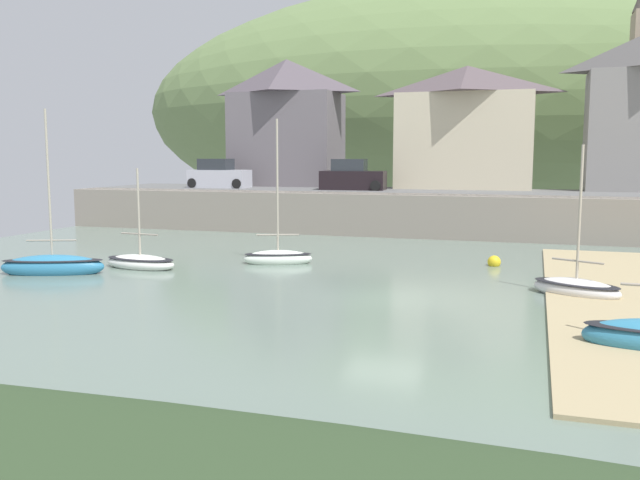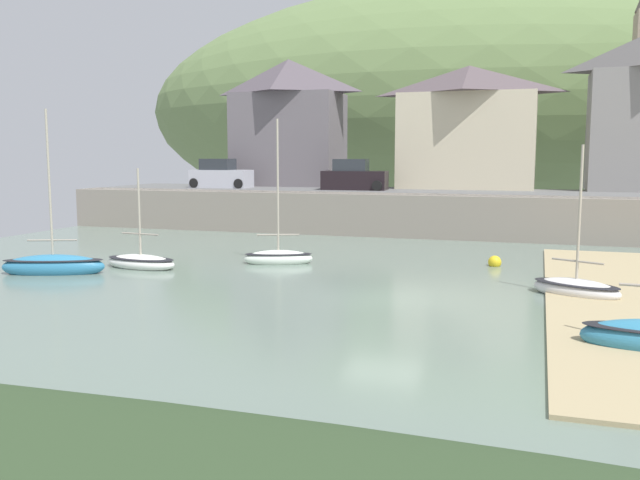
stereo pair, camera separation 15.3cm
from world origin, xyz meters
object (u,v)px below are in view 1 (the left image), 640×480
(sailboat_tall_mast, at_px, (278,257))
(parked_car_near_slipway, at_px, (219,176))
(parked_car_by_wall, at_px, (352,177))
(sailboat_far_left, at_px, (140,262))
(waterfront_building_left, at_px, (287,122))
(waterfront_building_centre, at_px, (466,127))
(mooring_buoy, at_px, (494,262))
(fishing_boat_green, at_px, (53,266))
(sailboat_blue_trim, at_px, (576,288))

(sailboat_tall_mast, distance_m, parked_car_near_slipway, 18.45)
(parked_car_by_wall, bearing_deg, sailboat_far_left, -106.94)
(waterfront_building_left, relative_size, parked_car_near_slipway, 2.19)
(sailboat_tall_mast, height_order, parked_car_near_slipway, sailboat_tall_mast)
(waterfront_building_centre, xyz_separation_m, parked_car_near_slipway, (-16.00, -4.50, -3.28))
(sailboat_far_left, xyz_separation_m, parked_car_by_wall, (4.22, 17.91, 2.96))
(parked_car_by_wall, bearing_deg, waterfront_building_centre, 30.59)
(waterfront_building_left, distance_m, sailboat_tall_mast, 21.85)
(parked_car_by_wall, bearing_deg, waterfront_building_left, 139.99)
(waterfront_building_left, xyz_separation_m, mooring_buoy, (15.75, -17.44, -6.82))
(fishing_boat_green, height_order, parked_car_by_wall, fishing_boat_green)
(waterfront_building_left, xyz_separation_m, parked_car_near_slipway, (-3.27, -4.50, -3.78))
(waterfront_building_centre, bearing_deg, parked_car_near_slipway, -164.29)
(waterfront_building_left, bearing_deg, parked_car_by_wall, -36.34)
(parked_car_near_slipway, bearing_deg, parked_car_by_wall, 0.16)
(sailboat_far_left, distance_m, parked_car_near_slipway, 18.88)
(parked_car_by_wall, distance_m, mooring_buoy, 16.42)
(sailboat_tall_mast, bearing_deg, parked_car_by_wall, 72.54)
(sailboat_blue_trim, xyz_separation_m, fishing_boat_green, (-19.30, -1.80, 0.06))
(waterfront_building_centre, distance_m, mooring_buoy, 18.80)
(sailboat_tall_mast, height_order, sailboat_blue_trim, sailboat_tall_mast)
(waterfront_building_centre, bearing_deg, sailboat_tall_mast, -106.58)
(sailboat_tall_mast, distance_m, mooring_buoy, 9.14)
(waterfront_building_centre, relative_size, parked_car_by_wall, 2.14)
(mooring_buoy, bearing_deg, parked_car_by_wall, 126.68)
(sailboat_far_left, relative_size, mooring_buoy, 7.75)
(waterfront_building_left, distance_m, fishing_boat_green, 25.56)
(sailboat_blue_trim, height_order, fishing_boat_green, fishing_boat_green)
(sailboat_tall_mast, height_order, mooring_buoy, sailboat_tall_mast)
(sailboat_tall_mast, relative_size, parked_car_near_slipway, 1.53)
(sailboat_tall_mast, relative_size, fishing_boat_green, 0.95)
(sailboat_blue_trim, distance_m, sailboat_far_left, 16.81)
(parked_car_by_wall, bearing_deg, fishing_boat_green, -112.08)
(sailboat_tall_mast, distance_m, fishing_boat_green, 9.02)
(sailboat_tall_mast, bearing_deg, fishing_boat_green, -166.37)
(fishing_boat_green, height_order, mooring_buoy, fishing_boat_green)
(fishing_boat_green, xyz_separation_m, mooring_buoy, (16.35, 7.23, -0.16))
(sailboat_blue_trim, relative_size, sailboat_far_left, 1.21)
(sailboat_tall_mast, relative_size, sailboat_blue_trim, 1.23)
(sailboat_tall_mast, height_order, fishing_boat_green, fishing_boat_green)
(waterfront_building_left, distance_m, sailboat_blue_trim, 30.29)
(sailboat_far_left, xyz_separation_m, mooring_buoy, (13.86, 4.97, -0.08))
(sailboat_tall_mast, height_order, sailboat_far_left, sailboat_tall_mast)
(waterfront_building_left, xyz_separation_m, waterfront_building_centre, (12.73, 0.00, -0.50))
(waterfront_building_left, height_order, waterfront_building_centre, waterfront_building_left)
(waterfront_building_left, bearing_deg, fishing_boat_green, -91.39)
(waterfront_building_centre, relative_size, sailboat_far_left, 2.11)
(waterfront_building_left, bearing_deg, parked_car_near_slipway, -126.03)
(sailboat_tall_mast, xyz_separation_m, mooring_buoy, (8.87, 2.18, -0.13))
(parked_car_near_slipway, bearing_deg, sailboat_blue_trim, -39.74)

